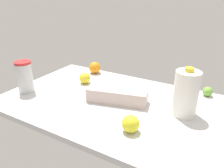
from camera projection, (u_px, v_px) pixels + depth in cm
name	position (u px, v px, depth cm)	size (l,w,h in cm)	color
countertop	(112.00, 103.00, 120.25)	(120.00, 76.00, 3.00)	silver
egg_carton	(117.00, 95.00, 117.26)	(31.99, 10.53, 7.48)	beige
tumbler_cup	(25.00, 77.00, 126.77)	(9.19, 9.19, 18.76)	silver
milk_jug	(186.00, 93.00, 102.56)	(11.68, 11.68, 23.95)	white
lemon_near_front	(85.00, 78.00, 140.44)	(7.13, 7.13, 7.13)	yellow
orange_beside_bowl	(95.00, 68.00, 157.44)	(8.26, 8.26, 8.26)	orange
lemon_loose	(130.00, 124.00, 92.41)	(7.64, 7.64, 7.64)	yellow
lime_by_jug	(208.00, 92.00, 124.02)	(5.48, 5.48, 5.48)	#6DAA3C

